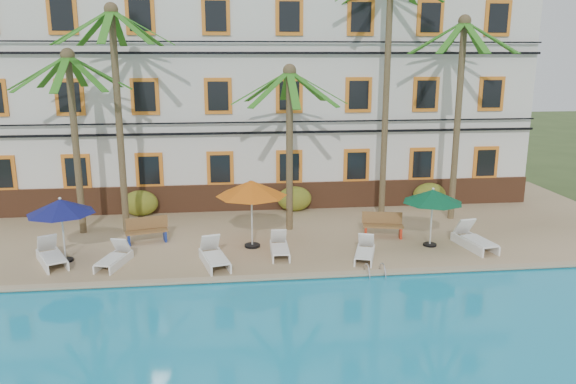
{
  "coord_description": "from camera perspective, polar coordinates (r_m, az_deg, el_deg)",
  "views": [
    {
      "loc": [
        -1.27,
        -16.97,
        6.92
      ],
      "look_at": [
        1.0,
        3.0,
        2.0
      ],
      "focal_mm": 35.0,
      "sensor_mm": 36.0,
      "label": 1
    }
  ],
  "objects": [
    {
      "name": "hotel_building",
      "position": [
        27.03,
        -3.84,
        10.44
      ],
      "size": [
        25.4,
        6.44,
        10.22
      ],
      "color": "silver",
      "rests_on": "pool_deck"
    },
    {
      "name": "pool_ladder",
      "position": [
        17.89,
        8.8,
        -8.3
      ],
      "size": [
        0.54,
        0.74,
        0.74
      ],
      "color": "silver",
      "rests_on": "ground"
    },
    {
      "name": "umbrella_red",
      "position": [
        19.6,
        -3.74,
        0.36
      ],
      "size": [
        2.51,
        2.51,
        2.51
      ],
      "color": "black",
      "rests_on": "pool_deck"
    },
    {
      "name": "pool_deck",
      "position": [
        23.03,
        -3.03,
        -3.42
      ],
      "size": [
        30.0,
        12.0,
        0.25
      ],
      "primitive_type": "cube",
      "color": "tan",
      "rests_on": "ground"
    },
    {
      "name": "palm_e",
      "position": [
        23.67,
        17.03,
        9.73
      ],
      "size": [
        4.37,
        4.37,
        8.2
      ],
      "color": "brown",
      "rests_on": "pool_deck"
    },
    {
      "name": "lounger_f",
      "position": [
        21.04,
        18.37,
        -4.59
      ],
      "size": [
        1.02,
        2.07,
        0.93
      ],
      "color": "white",
      "rests_on": "pool_deck"
    },
    {
      "name": "shrub_mid",
      "position": [
        24.53,
        0.66,
        -0.69
      ],
      "size": [
        1.5,
        0.9,
        1.1
      ],
      "primitive_type": "ellipsoid",
      "color": "#265718",
      "rests_on": "pool_deck"
    },
    {
      "name": "pool_coping",
      "position": [
        17.43,
        -1.83,
        -8.64
      ],
      "size": [
        30.0,
        0.35,
        0.06
      ],
      "primitive_type": "cube",
      "color": "tan",
      "rests_on": "pool_deck"
    },
    {
      "name": "shrub_right",
      "position": [
        25.99,
        14.16,
        -0.29
      ],
      "size": [
        1.5,
        0.9,
        1.1
      ],
      "primitive_type": "ellipsoid",
      "color": "#265718",
      "rests_on": "pool_deck"
    },
    {
      "name": "palm_a",
      "position": [
        22.24,
        -21.0,
        7.28
      ],
      "size": [
        4.37,
        4.37,
        6.92
      ],
      "color": "brown",
      "rests_on": "pool_deck"
    },
    {
      "name": "lounger_a",
      "position": [
        20.02,
        -22.9,
        -5.97
      ],
      "size": [
        1.44,
        1.97,
        0.88
      ],
      "color": "white",
      "rests_on": "pool_deck"
    },
    {
      "name": "lounger_d",
      "position": [
        19.3,
        -0.86,
        -5.66
      ],
      "size": [
        0.64,
        1.69,
        0.79
      ],
      "color": "white",
      "rests_on": "pool_deck"
    },
    {
      "name": "bench_right",
      "position": [
        21.42,
        9.65,
        -3.28
      ],
      "size": [
        1.57,
        0.79,
        0.93
      ],
      "color": "olive",
      "rests_on": "pool_deck"
    },
    {
      "name": "umbrella_blue",
      "position": [
        19.66,
        -22.1,
        -1.4
      ],
      "size": [
        2.19,
        2.19,
        2.2
      ],
      "color": "black",
      "rests_on": "pool_deck"
    },
    {
      "name": "lounger_e",
      "position": [
        19.11,
        7.81,
        -6.01
      ],
      "size": [
        1.07,
        1.73,
        0.77
      ],
      "color": "white",
      "rests_on": "pool_deck"
    },
    {
      "name": "bench_left",
      "position": [
        21.13,
        -14.21,
        -3.75
      ],
      "size": [
        1.57,
        0.84,
        0.93
      ],
      "color": "olive",
      "rests_on": "pool_deck"
    },
    {
      "name": "palm_b",
      "position": [
        21.78,
        -17.0,
        9.88
      ],
      "size": [
        4.37,
        4.37,
        8.49
      ],
      "color": "brown",
      "rests_on": "pool_deck"
    },
    {
      "name": "palm_c",
      "position": [
        21.26,
        0.15,
        7.02
      ],
      "size": [
        4.37,
        4.37,
        6.36
      ],
      "color": "brown",
      "rests_on": "pool_deck"
    },
    {
      "name": "lounger_b",
      "position": [
        19.21,
        -17.24,
        -6.39
      ],
      "size": [
        1.04,
        1.77,
        0.79
      ],
      "color": "white",
      "rests_on": "pool_deck"
    },
    {
      "name": "lounger_c",
      "position": [
        18.55,
        -7.51,
        -6.48
      ],
      "size": [
        1.1,
        2.0,
        0.89
      ],
      "color": "white",
      "rests_on": "pool_deck"
    },
    {
      "name": "ground",
      "position": [
        18.37,
        -2.06,
        -8.38
      ],
      "size": [
        100.0,
        100.0,
        0.0
      ],
      "primitive_type": "plane",
      "color": "#384C23",
      "rests_on": "ground"
    },
    {
      "name": "umbrella_green",
      "position": [
        20.4,
        14.5,
        -0.44
      ],
      "size": [
        2.14,
        2.14,
        2.15
      ],
      "color": "black",
      "rests_on": "pool_deck"
    },
    {
      "name": "shrub_left",
      "position": [
        24.62,
        -14.78,
        -1.1
      ],
      "size": [
        1.5,
        0.9,
        1.1
      ],
      "primitive_type": "ellipsoid",
      "color": "#265718",
      "rests_on": "pool_deck"
    },
    {
      "name": "palm_d",
      "position": [
        23.47,
        10.07,
        12.8
      ],
      "size": [
        4.37,
        4.37,
        10.18
      ],
      "color": "brown",
      "rests_on": "pool_deck"
    }
  ]
}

